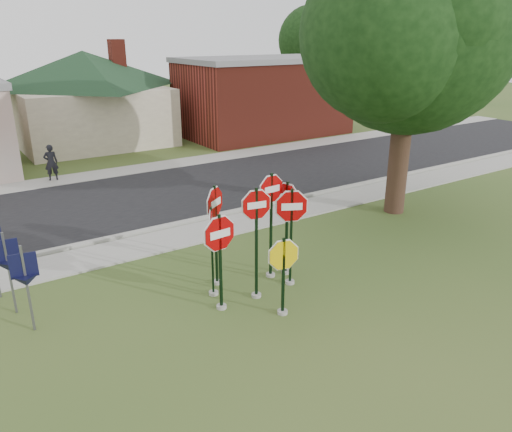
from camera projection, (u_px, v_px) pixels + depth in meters
ground at (286, 313)px, 11.54m from camera, size 120.00×120.00×0.00m
sidewalk_near at (183, 236)px, 15.83m from camera, size 60.00×1.60×0.06m
road at (132, 200)px, 19.36m from camera, size 60.00×7.00×0.04m
sidewalk_far at (98, 175)px, 22.72m from camera, size 60.00×1.60×0.06m
curb at (169, 226)px, 16.60m from camera, size 60.00×0.20×0.14m
stop_sign_center at (256, 228)px, 11.64m from camera, size 1.00×0.24×2.89m
stop_sign_yellow at (283, 268)px, 11.13m from camera, size 0.99×0.25×1.99m
stop_sign_left at (220, 249)px, 11.23m from camera, size 1.15×0.24×2.47m
stop_sign_right at (291, 223)px, 12.34m from camera, size 1.02×0.52×2.68m
stop_sign_back_right at (271, 211)px, 12.67m from camera, size 1.02×0.24×2.94m
stop_sign_back_left at (215, 221)px, 12.32m from camera, size 0.90×0.62×2.75m
stop_sign_far_right at (287, 215)px, 12.90m from camera, size 0.24×1.08×2.68m
stop_sign_far_left at (212, 239)px, 11.86m from camera, size 0.61×0.98×2.41m
building_house at (85, 79)px, 28.54m from camera, size 11.60×11.60×6.20m
building_brick at (263, 96)px, 31.42m from camera, size 10.20×6.20×4.75m
oak_tree at (412, 25)px, 15.99m from camera, size 10.61×10.01×9.86m
bg_tree_right at (312, 40)px, 41.39m from camera, size 5.60×5.60×8.40m
pedestrian at (51, 162)px, 21.59m from camera, size 0.61×0.43×1.57m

